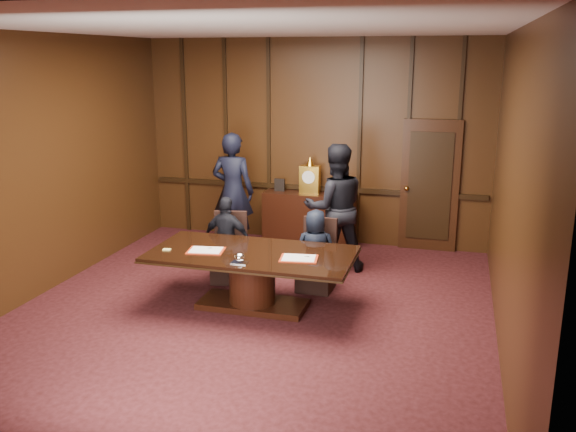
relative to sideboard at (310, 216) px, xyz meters
The scene contains 13 objects.
room 3.36m from the sideboard, 88.80° to the right, with size 7.00×7.04×3.50m.
sideboard is the anchor object (origin of this frame).
conference_table 2.96m from the sideboard, 90.79° to the right, with size 2.62×1.32×0.76m.
folder_left 3.16m from the sideboard, 101.36° to the right, with size 0.51×0.40×0.02m.
folder_right 3.14m from the sideboard, 78.74° to the right, with size 0.50×0.39×0.02m.
inkstand 3.42m from the sideboard, 90.68° to the right, with size 0.20×0.14×0.12m.
notepad 3.39m from the sideboard, 109.41° to the right, with size 0.10×0.07×0.01m, color #EDDD74.
chair_left 2.20m from the sideboard, 108.49° to the right, with size 0.56×0.56×0.99m.
chair_right 2.18m from the sideboard, 73.64° to the right, with size 0.50×0.50×0.99m.
signatory_left 2.27m from the sideboard, 107.75° to the right, with size 0.74×0.31×1.27m, color black.
signatory_right 2.24m from the sideboard, 74.22° to the right, with size 0.57×0.37×1.16m, color black.
witness_left 1.42m from the sideboard, 152.39° to the right, with size 0.72×0.47×1.98m, color black.
witness_right 1.47m from the sideboard, 60.37° to the right, with size 0.95×0.74×1.95m, color black.
Camera 1 is at (2.42, -6.71, 3.18)m, focal length 38.00 mm.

